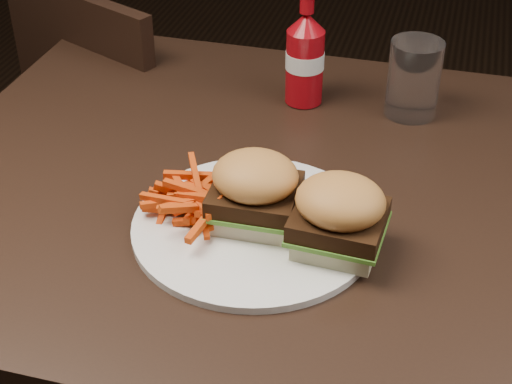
% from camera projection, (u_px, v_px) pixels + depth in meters
% --- Properties ---
extents(dining_table, '(1.20, 0.80, 0.04)m').
position_uv_depth(dining_table, '(356.00, 204.00, 1.04)').
color(dining_table, black).
rests_on(dining_table, ground).
extents(chair_far, '(0.51, 0.51, 0.04)m').
position_uv_depth(chair_far, '(160.00, 151.00, 1.72)').
color(chair_far, black).
rests_on(chair_far, ground).
extents(plate, '(0.30, 0.30, 0.01)m').
position_uv_depth(plate, '(254.00, 226.00, 0.96)').
color(plate, white).
rests_on(plate, dining_table).
extents(sandwich_half_a, '(0.10, 0.09, 0.02)m').
position_uv_depth(sandwich_half_a, '(255.00, 213.00, 0.96)').
color(sandwich_half_a, beige).
rests_on(sandwich_half_a, plate).
extents(sandwich_half_b, '(0.10, 0.09, 0.02)m').
position_uv_depth(sandwich_half_b, '(337.00, 239.00, 0.92)').
color(sandwich_half_b, beige).
rests_on(sandwich_half_b, plate).
extents(fries_pile, '(0.13, 0.13, 0.04)m').
position_uv_depth(fries_pile, '(201.00, 201.00, 0.96)').
color(fries_pile, red).
rests_on(fries_pile, plate).
extents(ketchup_bottle, '(0.06, 0.06, 0.12)m').
position_uv_depth(ketchup_bottle, '(305.00, 67.00, 1.20)').
color(ketchup_bottle, maroon).
rests_on(ketchup_bottle, dining_table).
extents(tumbler, '(0.10, 0.10, 0.12)m').
position_uv_depth(tumbler, '(413.00, 81.00, 1.18)').
color(tumbler, white).
rests_on(tumbler, dining_table).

